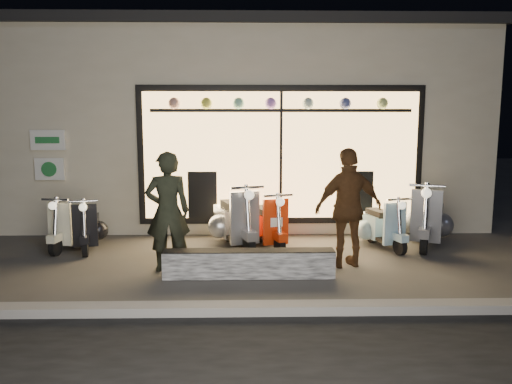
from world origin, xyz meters
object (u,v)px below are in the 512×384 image
at_px(graffiti_barrier, 249,264).
at_px(woman, 349,208).
at_px(scooter_red, 265,224).
at_px(man, 168,212).
at_px(scooter_silver, 234,221).

height_order(graffiti_barrier, woman, woman).
height_order(scooter_red, man, man).
distance_m(scooter_red, man, 2.13).
bearing_deg(man, scooter_red, -148.35).
relative_size(graffiti_barrier, scooter_red, 1.78).
xyz_separation_m(graffiti_barrier, scooter_silver, (-0.25, 1.82, 0.25)).
distance_m(scooter_silver, scooter_red, 0.56).
bearing_deg(scooter_silver, man, -142.12).
bearing_deg(scooter_silver, woman, -55.05).
bearing_deg(woman, man, -10.12).
relative_size(graffiti_barrier, woman, 1.34).
relative_size(scooter_silver, scooter_red, 1.14).
height_order(scooter_silver, scooter_red, scooter_silver).
bearing_deg(woman, scooter_silver, -49.34).
height_order(scooter_silver, man, man).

